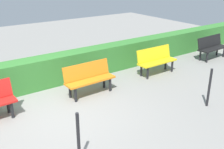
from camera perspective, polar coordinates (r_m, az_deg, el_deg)
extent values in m
plane|color=gray|center=(6.48, -11.22, -8.76)|extent=(23.65, 23.65, 0.00)
cube|color=black|center=(10.97, 20.83, 5.26)|extent=(1.44, 0.47, 0.05)
cube|color=black|center=(11.00, 20.16, 6.68)|extent=(1.43, 0.19, 0.42)
cylinder|color=black|center=(11.42, 22.85, 4.43)|extent=(0.07, 0.07, 0.39)
cylinder|color=black|center=(11.56, 21.58, 4.81)|extent=(0.07, 0.07, 0.39)
cylinder|color=black|center=(10.49, 19.68, 3.46)|extent=(0.07, 0.07, 0.39)
cylinder|color=black|center=(10.64, 18.35, 3.88)|extent=(0.07, 0.07, 0.39)
cube|color=yellow|center=(8.83, 9.71, 2.67)|extent=(1.41, 0.42, 0.05)
cube|color=yellow|center=(8.89, 8.94, 4.43)|extent=(1.41, 0.13, 0.42)
cylinder|color=black|center=(9.19, 12.75, 1.74)|extent=(0.07, 0.07, 0.39)
cylinder|color=black|center=(9.38, 11.40, 2.25)|extent=(0.07, 0.07, 0.39)
cylinder|color=black|center=(8.44, 7.64, 0.30)|extent=(0.07, 0.07, 0.39)
cylinder|color=black|center=(8.64, 6.30, 0.88)|extent=(0.07, 0.07, 0.39)
cube|color=orange|center=(7.27, -4.64, -1.25)|extent=(1.42, 0.45, 0.05)
cube|color=orange|center=(7.34, -5.49, 0.90)|extent=(1.41, 0.16, 0.42)
cylinder|color=black|center=(7.53, -0.40, -2.18)|extent=(0.07, 0.07, 0.39)
cylinder|color=black|center=(7.75, -1.71, -1.47)|extent=(0.07, 0.07, 0.39)
cylinder|color=black|center=(6.99, -7.79, -4.34)|extent=(0.07, 0.07, 0.39)
cylinder|color=black|center=(7.23, -8.96, -3.50)|extent=(0.07, 0.07, 0.39)
cylinder|color=black|center=(6.62, -20.61, -7.17)|extent=(0.07, 0.07, 0.39)
cylinder|color=black|center=(6.88, -21.38, -6.16)|extent=(0.07, 0.07, 0.39)
cube|color=#387F33|center=(8.32, -9.31, 1.69)|extent=(19.65, 0.59, 0.88)
cylinder|color=black|center=(7.02, 20.10, -2.68)|extent=(0.06, 0.06, 1.00)
cylinder|color=black|center=(4.77, -7.21, -13.42)|extent=(0.06, 0.06, 1.00)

